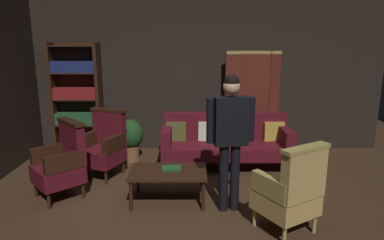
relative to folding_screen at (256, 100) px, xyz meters
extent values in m
plane|color=#3D2819|center=(-1.21, -2.33, -0.99)|extent=(10.00, 10.00, 0.00)
cube|color=black|center=(-1.21, 0.12, 0.41)|extent=(7.20, 0.10, 2.80)
cube|color=#5B2319|center=(-0.42, -0.07, -0.04)|extent=(0.41, 0.26, 1.90)
cube|color=tan|center=(-0.42, -0.07, 0.88)|extent=(0.41, 0.27, 0.06)
cube|color=#5B2319|center=(0.00, 0.00, -0.04)|extent=(0.45, 0.14, 1.90)
cube|color=tan|center=(0.00, 0.00, 0.88)|extent=(0.46, 0.15, 0.06)
cube|color=#5B2319|center=(0.42, 0.07, -0.04)|extent=(0.40, 0.28, 1.90)
cube|color=tan|center=(0.42, 0.07, 0.88)|extent=(0.41, 0.28, 0.06)
cube|color=black|center=(-3.78, -0.15, 0.04)|extent=(0.06, 0.32, 2.05)
cube|color=black|center=(-2.94, -0.15, 0.04)|extent=(0.06, 0.32, 2.05)
cube|color=black|center=(-3.36, 0.00, 0.04)|extent=(0.90, 0.02, 2.05)
cube|color=black|center=(-3.36, -0.15, -0.93)|extent=(0.86, 0.30, 0.02)
cube|color=black|center=(-3.36, -0.15, -0.44)|extent=(0.86, 0.30, 0.02)
cube|color=#1E4C28|center=(-3.36, -0.17, -0.32)|extent=(0.78, 0.22, 0.21)
cube|color=black|center=(-3.36, -0.15, 0.04)|extent=(0.86, 0.30, 0.02)
cube|color=maroon|center=(-3.36, -0.17, 0.15)|extent=(0.78, 0.22, 0.20)
cube|color=black|center=(-3.36, -0.15, 0.52)|extent=(0.86, 0.30, 0.02)
cube|color=navy|center=(-3.36, -0.17, 0.63)|extent=(0.78, 0.22, 0.20)
cube|color=black|center=(-3.36, -0.15, 1.00)|extent=(0.86, 0.30, 0.02)
cylinder|color=black|center=(-1.61, -1.28, -0.88)|extent=(0.07, 0.07, 0.22)
cylinder|color=black|center=(0.29, -1.28, -0.88)|extent=(0.07, 0.07, 0.22)
cylinder|color=black|center=(-1.61, -0.68, -0.88)|extent=(0.07, 0.07, 0.22)
cylinder|color=black|center=(0.29, -0.68, -0.88)|extent=(0.07, 0.07, 0.22)
cube|color=#4C0F19|center=(-0.66, -0.98, -0.67)|extent=(2.10, 0.76, 0.20)
cube|color=#4C0F19|center=(-0.66, -0.67, -0.34)|extent=(2.10, 0.18, 0.46)
cube|color=#4C0F19|center=(-1.64, -0.98, -0.44)|extent=(0.16, 0.68, 0.26)
cube|color=#4C0F19|center=(0.32, -0.98, -0.44)|extent=(0.16, 0.68, 0.26)
cube|color=#4C5123|center=(-1.49, -0.78, -0.42)|extent=(0.35, 0.15, 0.34)
cube|color=beige|center=(-0.94, -0.78, -0.42)|extent=(0.36, 0.20, 0.35)
cube|color=maroon|center=(-0.39, -0.78, -0.42)|extent=(0.35, 0.18, 0.35)
cube|color=#B79338|center=(0.17, -0.78, -0.42)|extent=(0.35, 0.15, 0.34)
cylinder|color=black|center=(-1.99, -2.47, -0.79)|extent=(0.04, 0.04, 0.39)
cylinder|color=black|center=(-1.09, -2.47, -0.79)|extent=(0.04, 0.04, 0.39)
cylinder|color=black|center=(-1.99, -1.93, -0.79)|extent=(0.04, 0.04, 0.39)
cylinder|color=black|center=(-1.09, -1.93, -0.79)|extent=(0.04, 0.04, 0.39)
cube|color=black|center=(-1.54, -2.20, -0.58)|extent=(1.00, 0.64, 0.03)
cylinder|color=tan|center=(-0.11, -2.58, -0.88)|extent=(0.04, 0.04, 0.22)
cylinder|color=tan|center=(-0.50, -2.82, -0.88)|extent=(0.04, 0.04, 0.22)
cylinder|color=tan|center=(0.13, -2.98, -0.88)|extent=(0.04, 0.04, 0.22)
cylinder|color=tan|center=(-0.27, -3.22, -0.88)|extent=(0.04, 0.04, 0.22)
cube|color=tan|center=(-0.19, -2.90, -0.65)|extent=(0.77, 0.77, 0.24)
cube|color=tan|center=(-0.07, -3.10, -0.26)|extent=(0.54, 0.39, 0.54)
cube|color=tan|center=(-0.07, -3.10, 0.03)|extent=(0.58, 0.42, 0.04)
cube|color=tan|center=(0.02, -2.78, -0.42)|extent=(0.33, 0.47, 0.22)
cube|color=tan|center=(-0.39, -3.02, -0.42)|extent=(0.33, 0.47, 0.22)
cylinder|color=black|center=(-2.93, -1.49, -0.88)|extent=(0.04, 0.04, 0.22)
cylinder|color=black|center=(-2.50, -1.66, -0.88)|extent=(0.04, 0.04, 0.22)
cylinder|color=black|center=(-2.75, -1.06, -0.88)|extent=(0.04, 0.04, 0.22)
cylinder|color=black|center=(-2.33, -1.24, -0.88)|extent=(0.04, 0.04, 0.22)
cube|color=#4C0F19|center=(-2.63, -1.36, -0.65)|extent=(0.73, 0.73, 0.24)
cube|color=#4C0F19|center=(-2.54, -1.15, -0.26)|extent=(0.56, 0.32, 0.54)
cube|color=black|center=(-2.54, -1.15, 0.03)|extent=(0.60, 0.35, 0.04)
cube|color=black|center=(-2.85, -1.27, -0.42)|extent=(0.27, 0.50, 0.22)
cube|color=black|center=(-2.41, -1.45, -0.42)|extent=(0.27, 0.50, 0.22)
cylinder|color=black|center=(-3.35, -2.09, -0.88)|extent=(0.04, 0.04, 0.22)
cylinder|color=black|center=(-3.04, -2.43, -0.88)|extent=(0.04, 0.04, 0.22)
cylinder|color=black|center=(-3.01, -1.78, -0.88)|extent=(0.04, 0.04, 0.22)
cylinder|color=black|center=(-2.70, -2.11, -0.88)|extent=(0.04, 0.04, 0.22)
cube|color=#4C0F19|center=(-3.02, -2.10, -0.65)|extent=(0.79, 0.79, 0.24)
cube|color=#4C0F19|center=(-2.86, -1.95, -0.26)|extent=(0.47, 0.49, 0.54)
cube|color=black|center=(-2.86, -1.95, 0.03)|extent=(0.50, 0.53, 0.04)
cube|color=black|center=(-3.19, -1.93, -0.42)|extent=(0.43, 0.41, 0.22)
cube|color=black|center=(-2.86, -2.28, -0.42)|extent=(0.43, 0.41, 0.22)
cylinder|color=black|center=(-0.70, -2.42, -0.56)|extent=(0.12, 0.12, 0.86)
cylinder|color=black|center=(-0.83, -2.44, -0.56)|extent=(0.12, 0.12, 0.86)
cube|color=maroon|center=(-0.77, -2.43, -0.09)|extent=(0.34, 0.21, 0.09)
cube|color=black|center=(-0.77, -2.43, 0.16)|extent=(0.43, 0.27, 0.58)
cube|color=white|center=(-0.78, -2.33, 0.19)|extent=(0.14, 0.03, 0.41)
cube|color=maroon|center=(-0.78, -2.32, 0.42)|extent=(0.09, 0.03, 0.04)
cylinder|color=black|center=(-0.52, -2.40, 0.17)|extent=(0.09, 0.09, 0.54)
cylinder|color=black|center=(-1.01, -2.47, 0.17)|extent=(0.09, 0.09, 0.54)
sphere|color=tan|center=(-0.77, -2.43, 0.57)|extent=(0.20, 0.20, 0.20)
sphere|color=black|center=(-0.77, -2.43, 0.62)|extent=(0.18, 0.18, 0.18)
cylinder|color=brown|center=(-2.31, -0.63, -0.85)|extent=(0.28, 0.28, 0.28)
ellipsoid|color=#193D19|center=(-2.31, -0.63, -0.50)|extent=(0.45, 0.45, 0.52)
cube|color=#1E4C28|center=(-1.50, -2.14, -0.55)|extent=(0.26, 0.18, 0.03)
camera|label=1|loc=(-1.23, -6.38, 1.10)|focal=31.88mm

